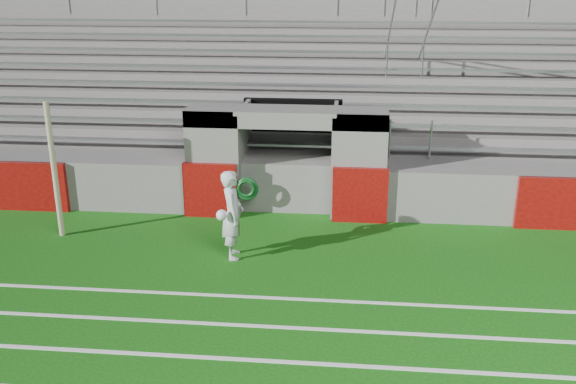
# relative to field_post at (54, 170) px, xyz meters

# --- Properties ---
(ground) EXTENTS (90.00, 90.00, 0.00)m
(ground) POSITION_rel_field_post_xyz_m (4.94, -1.47, -1.54)
(ground) COLOR #11500D
(ground) RESTS_ON ground
(field_post) EXTENTS (0.12, 0.12, 3.08)m
(field_post) POSITION_rel_field_post_xyz_m (0.00, 0.00, 0.00)
(field_post) COLOR tan
(field_post) RESTS_ON ground
(stadium_structure) EXTENTS (26.00, 8.48, 5.42)m
(stadium_structure) POSITION_rel_field_post_xyz_m (4.94, 6.49, -0.05)
(stadium_structure) COLOR #65625F
(stadium_structure) RESTS_ON ground
(goalkeeper_with_ball) EXTENTS (0.57, 0.79, 1.89)m
(goalkeeper_with_ball) POSITION_rel_field_post_xyz_m (4.09, -0.76, -0.59)
(goalkeeper_with_ball) COLOR silver
(goalkeeper_with_ball) RESTS_ON ground
(hose_coil) EXTENTS (0.58, 0.15, 0.58)m
(hose_coil) POSITION_rel_field_post_xyz_m (4.02, 1.46, -0.79)
(hose_coil) COLOR #0E471B
(hose_coil) RESTS_ON ground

